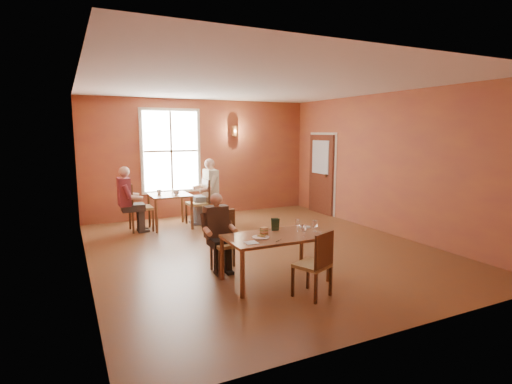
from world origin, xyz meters
name	(u,v)px	position (x,y,z in m)	size (l,w,h in m)	color
ground	(261,248)	(0.00, 0.00, 0.00)	(6.00, 7.00, 0.01)	brown
wall_back	(201,158)	(0.00, 3.50, 1.50)	(6.00, 0.04, 3.00)	brown
wall_front	(409,197)	(0.00, -3.50, 1.50)	(6.00, 0.04, 3.00)	brown
wall_left	(83,177)	(-3.00, 0.00, 1.50)	(0.04, 7.00, 3.00)	brown
wall_right	(385,164)	(3.00, 0.00, 1.50)	(0.04, 7.00, 3.00)	brown
ceiling	(261,85)	(0.00, 0.00, 3.00)	(6.00, 7.00, 0.04)	white
window	(171,151)	(-0.80, 3.45, 1.70)	(1.36, 0.10, 1.96)	white
door	(321,174)	(2.94, 2.30, 1.05)	(0.12, 1.04, 2.10)	maroon
wall_sconce	(234,131)	(0.90, 3.40, 2.20)	(0.16, 0.16, 0.28)	brown
main_table	(275,258)	(-0.54, -1.56, 0.34)	(1.46, 0.82, 0.68)	brown
chair_diner_main	(227,242)	(-1.04, -0.91, 0.48)	(0.42, 0.42, 0.96)	brown
diner_main	(228,236)	(-1.04, -0.94, 0.59)	(0.47, 0.47, 1.18)	black
chair_empty	(312,264)	(-0.36, -2.27, 0.45)	(0.40, 0.40, 0.90)	#612F17
plate_food	(261,237)	(-0.78, -1.58, 0.70)	(0.25, 0.25, 0.03)	white
sandwich	(264,232)	(-0.70, -1.52, 0.74)	(0.09, 0.09, 0.11)	tan
goblet_a	(298,225)	(-0.09, -1.45, 0.78)	(0.07, 0.07, 0.18)	white
goblet_b	(315,226)	(0.09, -1.64, 0.78)	(0.08, 0.08, 0.19)	white
goblet_c	(304,230)	(-0.19, -1.77, 0.77)	(0.07, 0.07, 0.18)	white
menu_stand	(275,224)	(-0.40, -1.30, 0.78)	(0.12, 0.06, 0.19)	#1F3A26
knife	(279,241)	(-0.62, -1.82, 0.68)	(0.18, 0.01, 0.00)	white
napkin	(251,243)	(-1.01, -1.75, 0.69)	(0.17, 0.17, 0.01)	white
side_plate	(305,227)	(0.13, -1.32, 0.69)	(0.17, 0.17, 0.01)	silver
sunglasses	(319,236)	(0.00, -1.88, 0.69)	(0.13, 0.04, 0.02)	black
second_table	(170,211)	(-1.12, 2.41, 0.39)	(0.87, 0.87, 0.77)	brown
chair_diner_white	(197,202)	(-0.47, 2.41, 0.54)	(0.47, 0.47, 1.07)	brown
diner_white	(198,193)	(-0.44, 2.41, 0.75)	(0.60, 0.60, 1.49)	white
chair_diner_maroon	(141,207)	(-1.77, 2.41, 0.54)	(0.47, 0.47, 1.07)	brown
diner_maroon	(139,199)	(-1.80, 2.41, 0.70)	(0.56, 0.56, 1.40)	#4D1113
cup_a	(176,192)	(-1.00, 2.28, 0.82)	(0.13, 0.13, 0.10)	white
cup_b	(159,192)	(-1.33, 2.50, 0.82)	(0.11, 0.11, 0.10)	silver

